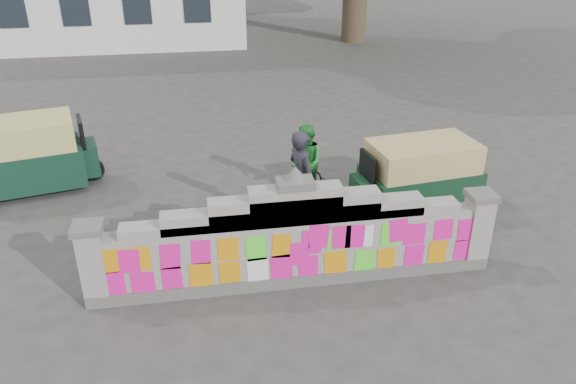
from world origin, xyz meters
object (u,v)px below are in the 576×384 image
object	(u,v)px
rickshaw_left	(25,155)
rickshaw_right	(417,176)
cyclist_bike	(301,208)
cyclist_rider	(301,190)
pedestrian	(306,162)

from	to	relation	value
rickshaw_left	rickshaw_right	size ratio (longest dim) A/B	1.10
rickshaw_left	cyclist_bike	bearing A→B (deg)	-40.26
cyclist_bike	rickshaw_left	xyz separation A→B (m)	(-5.31, 2.73, 0.28)
cyclist_rider	pedestrian	xyz separation A→B (m)	(0.39, 1.49, -0.11)
cyclist_rider	rickshaw_right	distance (m)	2.47
cyclist_bike	rickshaw_right	size ratio (longest dim) A/B	0.76
rickshaw_right	rickshaw_left	bearing A→B (deg)	-23.06
cyclist_rider	pedestrian	world-z (taller)	cyclist_rider
cyclist_bike	pedestrian	distance (m)	1.56
pedestrian	rickshaw_right	xyz separation A→B (m)	(2.01, -0.95, -0.03)
pedestrian	rickshaw_left	bearing A→B (deg)	-113.97
cyclist_rider	rickshaw_left	world-z (taller)	cyclist_rider
rickshaw_left	rickshaw_right	distance (m)	8.02
rickshaw_right	cyclist_bike	bearing A→B (deg)	5.38
cyclist_rider	rickshaw_left	xyz separation A→B (m)	(-5.31, 2.73, -0.08)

